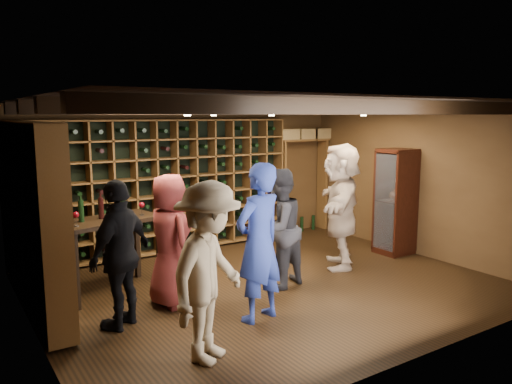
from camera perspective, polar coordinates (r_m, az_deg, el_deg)
ground at (r=7.03m, az=1.57°, el=-10.61°), size 6.00×6.00×0.00m
room_shell at (r=6.68m, az=1.41°, el=9.52°), size 6.00×6.00×6.00m
wine_rack_back at (r=8.51m, az=-10.31°, el=0.65°), size 4.65×0.30×2.20m
wine_rack_left at (r=6.45m, az=-24.09°, el=-2.56°), size 0.30×2.65×2.20m
crate_shelf at (r=9.96m, az=5.41°, el=4.33°), size 1.20×0.32×2.07m
display_cabinet at (r=8.73m, az=15.63°, el=-1.29°), size 0.55×0.50×1.75m
man_blue_shirt at (r=5.66m, az=0.32°, el=-5.80°), size 0.75×0.58×1.82m
man_grey_suit at (r=6.77m, az=2.61°, el=-4.20°), size 0.93×0.81×1.63m
guest_red_floral at (r=6.19m, az=-9.80°, el=-5.50°), size 0.58×0.84×1.64m
guest_woman_black at (r=5.70m, az=-15.22°, el=-6.86°), size 1.02×0.89×1.65m
guest_khaki at (r=4.77m, az=-5.39°, el=-9.14°), size 1.29×1.16×1.74m
guest_beige at (r=7.78m, az=9.66°, el=-1.54°), size 1.57×1.72×1.91m
tasting_table at (r=6.82m, az=-16.58°, el=-4.00°), size 1.44×0.94×1.28m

